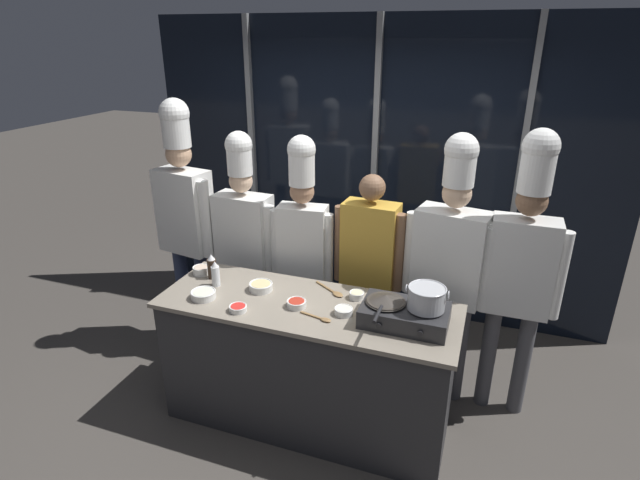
{
  "coord_description": "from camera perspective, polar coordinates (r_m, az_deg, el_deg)",
  "views": [
    {
      "loc": [
        1.02,
        -2.61,
        2.54
      ],
      "look_at": [
        0.0,
        0.25,
        1.27
      ],
      "focal_mm": 28.0,
      "sensor_mm": 36.0,
      "label": 1
    }
  ],
  "objects": [
    {
      "name": "prep_bowl_ginger",
      "position": [
        3.41,
        -6.78,
        -5.25
      ],
      "size": [
        0.16,
        0.16,
        0.05
      ],
      "color": "white",
      "rests_on": "demo_counter"
    },
    {
      "name": "prep_bowl_garlic",
      "position": [
        3.12,
        2.71,
        -8.07
      ],
      "size": [
        0.12,
        0.12,
        0.04
      ],
      "color": "white",
      "rests_on": "demo_counter"
    },
    {
      "name": "ground_plane",
      "position": [
        3.78,
        -1.36,
        -19.58
      ],
      "size": [
        24.0,
        24.0,
        0.0
      ],
      "primitive_type": "plane",
      "color": "#47423D"
    },
    {
      "name": "prep_bowl_chili_flakes",
      "position": [
        3.2,
        -2.7,
        -7.22
      ],
      "size": [
        0.13,
        0.13,
        0.05
      ],
      "color": "white",
      "rests_on": "demo_counter"
    },
    {
      "name": "prep_bowl_noodles",
      "position": [
        3.3,
        4.22,
        -6.25
      ],
      "size": [
        0.1,
        0.1,
        0.05
      ],
      "color": "white",
      "rests_on": "demo_counter"
    },
    {
      "name": "frying_pan",
      "position": [
        3.02,
        7.53,
        -6.7
      ],
      "size": [
        0.24,
        0.42,
        0.04
      ],
      "color": "#38332D",
      "rests_on": "portable_stove"
    },
    {
      "name": "serving_spoon_solid",
      "position": [
        3.36,
        1.66,
        -6.0
      ],
      "size": [
        0.25,
        0.18,
        0.02
      ],
      "color": "olive",
      "rests_on": "demo_counter"
    },
    {
      "name": "prep_bowl_bell_pepper",
      "position": [
        3.19,
        -9.35,
        -7.66
      ],
      "size": [
        0.11,
        0.11,
        0.04
      ],
      "color": "white",
      "rests_on": "demo_counter"
    },
    {
      "name": "chef_head",
      "position": [
        4.21,
        -15.25,
        3.53
      ],
      "size": [
        0.58,
        0.3,
        2.09
      ],
      "rotation": [
        0.0,
        0.0,
        2.98
      ],
      "color": "#2D3856",
      "rests_on": "ground_plane"
    },
    {
      "name": "squeeze_bottle_clear",
      "position": [
        3.49,
        -11.85,
        -3.83
      ],
      "size": [
        0.06,
        0.06,
        0.18
      ],
      "color": "white",
      "rests_on": "demo_counter"
    },
    {
      "name": "chef_sous",
      "position": [
        4.02,
        -8.69,
        0.81
      ],
      "size": [
        0.58,
        0.25,
        1.87
      ],
      "rotation": [
        0.0,
        0.0,
        3.09
      ],
      "color": "#4C4C51",
      "rests_on": "ground_plane"
    },
    {
      "name": "squeeze_bottle_soy",
      "position": [
        3.61,
        -12.26,
        -3.0
      ],
      "size": [
        0.06,
        0.06,
        0.18
      ],
      "color": "#332319",
      "rests_on": "demo_counter"
    },
    {
      "name": "prep_bowl_chicken",
      "position": [
        3.71,
        -13.45,
        -3.33
      ],
      "size": [
        0.12,
        0.12,
        0.06
      ],
      "color": "white",
      "rests_on": "demo_counter"
    },
    {
      "name": "chef_line",
      "position": [
        3.76,
        -2.0,
        0.27
      ],
      "size": [
        0.48,
        0.23,
        1.88
      ],
      "rotation": [
        0.0,
        0.0,
        3.25
      ],
      "color": "#232326",
      "rests_on": "ground_plane"
    },
    {
      "name": "chef_apprentice",
      "position": [
        3.48,
        22.05,
        -2.19
      ],
      "size": [
        0.55,
        0.22,
        2.03
      ],
      "rotation": [
        0.0,
        0.0,
        3.14
      ],
      "color": "#4C4C51",
      "rests_on": "ground_plane"
    },
    {
      "name": "prep_bowl_bean_sprouts",
      "position": [
        3.38,
        -13.19,
        -6.03
      ],
      "size": [
        0.16,
        0.16,
        0.05
      ],
      "color": "white",
      "rests_on": "demo_counter"
    },
    {
      "name": "window_wall_back",
      "position": [
        4.63,
        6.32,
        7.58
      ],
      "size": [
        4.31,
        0.09,
        2.7
      ],
      "color": "black",
      "rests_on": "ground_plane"
    },
    {
      "name": "serving_spoon_slotted",
      "position": [
        3.07,
        0.13,
        -8.96
      ],
      "size": [
        0.22,
        0.08,
        0.02
      ],
      "color": "olive",
      "rests_on": "demo_counter"
    },
    {
      "name": "portable_stove",
      "position": [
        3.05,
        9.66,
        -8.4
      ],
      "size": [
        0.52,
        0.33,
        0.13
      ],
      "color": "#28282B",
      "rests_on": "demo_counter"
    },
    {
      "name": "stock_pot",
      "position": [
        2.97,
        12.09,
        -6.45
      ],
      "size": [
        0.25,
        0.22,
        0.14
      ],
      "color": "#B7BABF",
      "rests_on": "portable_stove"
    },
    {
      "name": "chef_pastry",
      "position": [
        3.53,
        14.6,
        -1.96
      ],
      "size": [
        0.62,
        0.33,
        1.97
      ],
      "rotation": [
        0.0,
        0.0,
        2.95
      ],
      "color": "#4C4C51",
      "rests_on": "ground_plane"
    },
    {
      "name": "demo_counter",
      "position": [
        3.49,
        -1.43,
        -13.93
      ],
      "size": [
        1.95,
        0.69,
        0.92
      ],
      "color": "#2D2D30",
      "rests_on": "ground_plane"
    },
    {
      "name": "person_guest",
      "position": [
        3.7,
        5.65,
        -2.15
      ],
      "size": [
        0.53,
        0.23,
        1.63
      ],
      "rotation": [
        0.0,
        0.0,
        3.09
      ],
      "color": "#2D3856",
      "rests_on": "ground_plane"
    }
  ]
}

